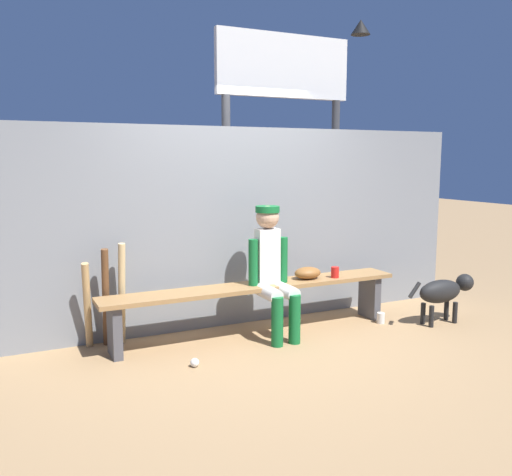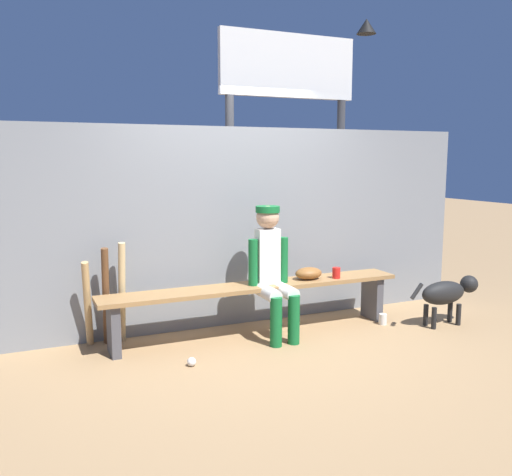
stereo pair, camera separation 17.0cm
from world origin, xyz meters
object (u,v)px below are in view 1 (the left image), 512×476
Objects in this scene: baseball at (195,363)px; dog at (444,291)px; dugout_bench at (256,295)px; cup_on_bench at (335,272)px; scoreboard at (289,104)px; baseball_glove at (308,273)px; bat_wood_tan at (87,306)px; player_seated at (273,266)px; cup_on_ground at (381,318)px; bat_wood_dark at (106,298)px; bat_wood_natural at (122,294)px.

dog is at bearing 0.76° from baseball.
dog is at bearing -14.55° from dugout_bench.
scoreboard reaches higher than cup_on_bench.
dugout_bench is 0.60m from baseball_glove.
dog reaches higher than baseball.
bat_wood_tan is at bearing 171.85° from cup_on_bench.
player_seated is 11.34× the size of cup_on_ground.
player_seated is 0.37× the size of scoreboard.
cup_on_ground is (0.75, -0.23, -0.50)m from baseball_glove.
cup_on_ground is at bearing 155.66° from dog.
dugout_bench is 1.04m from baseball.
scoreboard is at bearing 43.94° from baseball.
player_seated is 0.48m from baseball_glove.
dugout_bench is at bearing -9.90° from bat_wood_tan.
bat_wood_tan is at bearing 167.05° from player_seated.
scoreboard is (1.85, 1.78, 2.30)m from baseball.
bat_wood_dark is at bearing 169.41° from cup_on_ground.
cup_on_ground is at bearing -17.00° from baseball_glove.
scoreboard reaches higher than bat_wood_tan.
dog is (1.34, -0.50, -0.22)m from baseball_glove.
player_seated is at bearing -166.03° from baseball_glove.
player_seated is at bearing -123.87° from scoreboard.
bat_wood_natural is 3.23m from dog.
baseball_glove reaches higher than dugout_bench.
bat_wood_tan is 7.38× the size of cup_on_bench.
baseball is 0.02× the size of scoreboard.
player_seated is at bearing -42.93° from dugout_bench.
baseball is (0.55, -0.81, -0.42)m from bat_wood_dark.
bat_wood_natural is 1.12× the size of dog.
bat_wood_natural is 1.01m from baseball.
bat_wood_dark is at bearing 166.78° from dog.
cup_on_ground is (2.54, -0.51, -0.42)m from bat_wood_natural.
baseball_glove is 2.12m from bat_wood_tan.
dugout_bench is 2.40× the size of player_seated.
bat_wood_dark is at bearing 124.29° from baseball.
bat_wood_tan is 0.24× the size of scoreboard.
scoreboard reaches higher than player_seated.
dugout_bench is 3.17× the size of bat_wood_natural.
dugout_bench is 1.25m from bat_wood_natural.
scoreboard is (0.18, 1.32, 1.78)m from cup_on_bench.
baseball is 0.09× the size of dog.
bat_wood_dark is 2.24m from cup_on_bench.
bat_wood_tan is at bearing 172.77° from baseball_glove.
cup_on_bench is at bearing -8.15° from bat_wood_tan.
scoreboard reaches higher than bat_wood_natural.
bat_wood_tan reaches higher than baseball_glove.
dog is (2.73, 0.04, 0.30)m from baseball.
player_seated is 1.87m from dog.
bat_wood_dark is (-1.36, 0.27, 0.06)m from dugout_bench.
bat_wood_natural is 8.59× the size of cup_on_bench.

